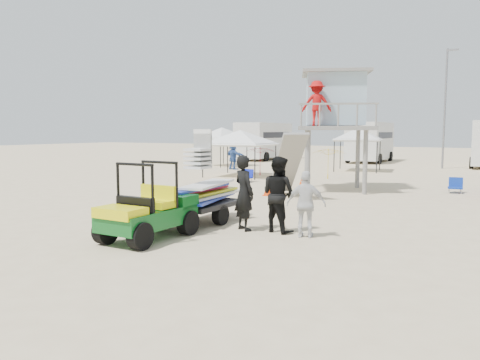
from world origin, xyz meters
The scene contains 20 objects.
ground centered at (0.00, 0.00, 0.00)m, with size 140.00×140.00×0.00m, color beige.
utility_cart centered at (-0.89, 0.95, 0.84)m, with size 1.29×2.41×1.81m.
surf_trailer centered at (-0.89, 3.28, 0.93)m, with size 1.50×2.70×2.29m.
man_left centered at (0.63, 2.98, 0.97)m, with size 0.71×0.47×1.94m, color black.
man_mid centered at (1.48, 3.23, 0.96)m, with size 0.94×0.73×1.93m, color black.
man_right centered at (2.33, 2.98, 0.81)m, with size 0.95×0.39×1.62m, color silver.
lifeguard_tower centered at (0.06, 12.10, 3.70)m, with size 4.05×4.05×4.97m.
canopy_white_a centered at (-6.47, 15.60, 2.46)m, with size 3.52×3.52×3.01m.
canopy_white_b centered at (-11.43, 21.81, 2.66)m, with size 3.43×3.43×3.21m.
canopy_white_c centered at (-1.56, 22.22, 2.64)m, with size 3.09×3.09×3.19m.
umbrella_a centered at (-5.69, 16.58, 0.83)m, with size 1.82×1.85×1.67m, color #AF122B.
umbrella_b centered at (-1.58, 16.47, 0.84)m, with size 1.82×1.86×1.67m, color yellow.
cone_near centered at (-1.57, 12.70, 0.25)m, with size 0.34×0.34×0.50m, color #E84A07.
cone_far centered at (-1.65, 9.14, 0.25)m, with size 0.34×0.34×0.50m, color #EA3907.
beach_chair_a centered at (-4.70, 13.12, 0.31)m, with size 0.56×0.60×0.64m.
beach_chair_b centered at (4.82, 13.65, 0.31)m, with size 0.61×0.65×0.64m.
rv_far_left centered at (-12.00, 29.99, 1.80)m, with size 2.64×6.80×3.25m.
rv_mid_left centered at (-3.00, 31.49, 1.80)m, with size 2.65×6.50×3.25m.
light_pole_left centered at (3.00, 27.00, 4.00)m, with size 0.14×0.14×8.00m, color slate.
distant_beachgoers centered at (-4.49, 17.36, 0.90)m, with size 16.82×8.05×1.84m.
Camera 1 is at (6.32, -7.51, 2.57)m, focal length 35.00 mm.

